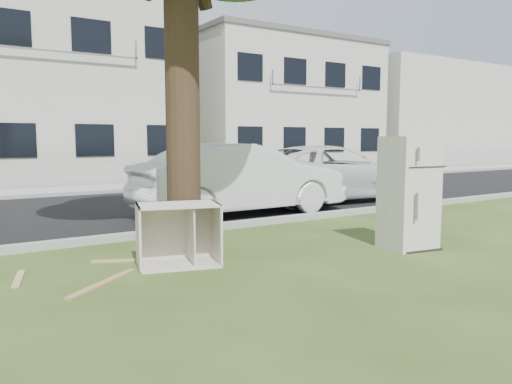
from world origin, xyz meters
TOP-DOWN VIEW (x-y plane):
  - ground at (0.00, 0.00)m, footprint 120.00×120.00m
  - road at (0.00, 6.00)m, footprint 120.00×7.00m
  - kerb_near at (0.00, 2.45)m, footprint 120.00×0.18m
  - kerb_far at (0.00, 9.55)m, footprint 120.00×0.18m
  - sidewalk at (0.00, 11.00)m, footprint 120.00×2.80m
  - low_wall at (0.00, 12.60)m, footprint 120.00×0.15m
  - townhouse_center at (0.00, 17.50)m, footprint 11.22×8.16m
  - townhouse_right at (12.00, 17.50)m, footprint 10.20×8.16m
  - filler_right at (26.00, 18.00)m, footprint 16.00×9.00m
  - fridge at (2.26, -0.48)m, footprint 0.80×0.76m
  - cabinet at (-1.10, 0.48)m, footprint 1.19×0.92m
  - plank_a at (-2.19, 0.16)m, footprint 1.02×0.85m
  - plank_b at (-1.60, 1.05)m, footprint 0.90×0.48m
  - plank_c at (-2.99, 0.90)m, footprint 0.25×0.75m
  - car_center at (1.90, 3.82)m, footprint 4.75×1.67m
  - car_right at (5.16, 4.63)m, footprint 5.52×2.86m

SIDE VIEW (x-z plane):
  - ground at x=0.00m, z-range 0.00..0.00m
  - kerb_near at x=0.00m, z-range -0.06..0.06m
  - kerb_far at x=0.00m, z-range -0.06..0.06m
  - road at x=0.00m, z-range 0.00..0.01m
  - sidewalk at x=0.00m, z-range 0.00..0.01m
  - plank_c at x=-2.99m, z-range 0.00..0.02m
  - plank_b at x=-1.60m, z-range 0.00..0.02m
  - plank_a at x=-2.19m, z-range 0.00..0.02m
  - low_wall at x=0.00m, z-range 0.00..0.70m
  - cabinet at x=-1.10m, z-range 0.00..0.82m
  - car_right at x=5.16m, z-range 0.00..1.49m
  - car_center at x=1.90m, z-range 0.00..1.56m
  - fridge at x=2.26m, z-range 0.00..1.71m
  - filler_right at x=26.00m, z-range 0.00..6.40m
  - townhouse_right at x=12.00m, z-range 0.00..6.84m
  - townhouse_center at x=0.00m, z-range 0.00..7.44m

